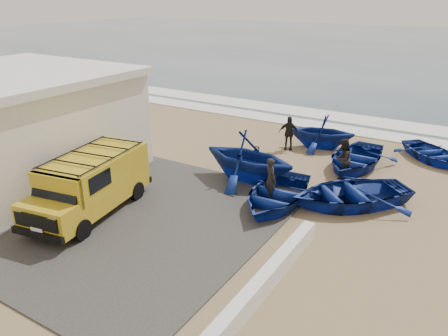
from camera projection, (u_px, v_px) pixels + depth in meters
The scene contains 17 objects.
ground at pixel (182, 200), 16.24m from camera, with size 160.00×160.00×0.00m, color #8E7752.
slab at pixel (103, 208), 15.62m from camera, with size 12.00×10.00×0.05m, color #413E3B.
ocean at pixel (424, 48), 60.47m from camera, with size 180.00×88.00×0.01m, color #385166.
surf_line at pixel (304, 123), 25.70m from camera, with size 180.00×1.60×0.06m, color white.
surf_wash at pixel (319, 114), 27.68m from camera, with size 180.00×2.20×0.04m, color white.
building at pixel (0, 127), 17.49m from camera, with size 8.40×9.40×4.30m.
parapet at pixel (267, 279), 11.33m from camera, with size 0.35×6.00×0.55m, color silver.
van at pixel (91, 182), 15.00m from camera, with size 2.68×5.14×2.10m.
boat_near_left at pixel (276, 194), 15.77m from camera, with size 2.92×4.08×0.85m, color navy.
boat_near_right at pixel (350, 193), 15.74m from camera, with size 3.16×4.43×0.92m, color navy.
boat_mid_left at pixel (248, 157), 17.57m from camera, with size 3.44×3.99×2.10m, color navy.
boat_mid_right at pixel (355, 158), 19.15m from camera, with size 3.04×4.25×0.88m, color navy.
boat_far_left at pixel (321, 131), 21.44m from camera, with size 2.77×3.21×1.69m, color navy.
boat_far_right at pixel (432, 153), 20.00m from camera, with size 2.45×3.43×0.71m, color navy.
fisherman_front at pixel (271, 179), 16.03m from camera, with size 0.60×0.39×1.64m, color black.
fisherman_middle at pixel (343, 159), 17.90m from camera, with size 0.82×0.64×1.70m, color black.
fisherman_back at pixel (289, 133), 21.24m from camera, with size 0.98×0.41×1.66m, color black.
Camera 1 is at (8.99, -11.61, 7.19)m, focal length 35.00 mm.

